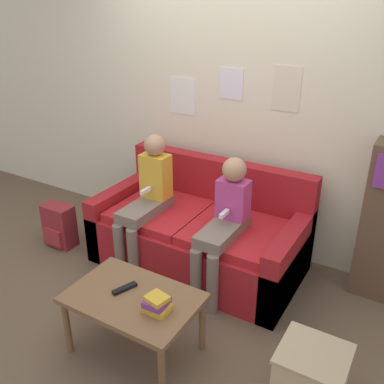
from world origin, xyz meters
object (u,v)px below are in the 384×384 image
at_px(couch, 200,234).
at_px(tv_remote, 125,288).
at_px(backpack, 59,226).
at_px(person_left, 147,196).
at_px(person_right, 224,220).
at_px(storage_box, 311,375).
at_px(coffee_table, 133,303).

relative_size(couch, tv_remote, 10.17).
bearing_deg(tv_remote, backpack, 174.41).
height_order(person_left, person_right, person_left).
bearing_deg(person_right, storage_box, -36.67).
bearing_deg(couch, person_right, -33.06).
height_order(tv_remote, backpack, tv_remote).
bearing_deg(backpack, person_right, 7.10).
xyz_separation_m(coffee_table, backpack, (-1.43, 0.70, -0.19)).
relative_size(person_right, tv_remote, 6.23).
relative_size(tv_remote, backpack, 0.42).
xyz_separation_m(couch, tv_remote, (0.06, -1.09, 0.16)).
bearing_deg(storage_box, person_left, 157.21).
bearing_deg(person_right, backpack, -172.90).
height_order(person_right, backpack, person_right).
bearing_deg(couch, person_left, -152.58).
bearing_deg(tv_remote, coffee_table, 4.00).
distance_m(person_left, backpack, 1.01).
bearing_deg(tv_remote, storage_box, 30.00).
bearing_deg(person_right, person_left, 179.47).
xyz_separation_m(person_left, tv_remote, (0.46, -0.88, -0.19)).
bearing_deg(backpack, person_left, 13.19).
relative_size(person_left, backpack, 2.79).
bearing_deg(storage_box, person_right, 143.33).
bearing_deg(storage_box, backpack, 169.17).
relative_size(couch, backpack, 4.30).
height_order(coffee_table, person_left, person_left).
relative_size(person_right, storage_box, 2.76).
bearing_deg(person_right, tv_remote, -107.19).
height_order(coffee_table, tv_remote, tv_remote).
bearing_deg(couch, storage_box, -35.75).
height_order(couch, storage_box, couch).
distance_m(coffee_table, storage_box, 1.15).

